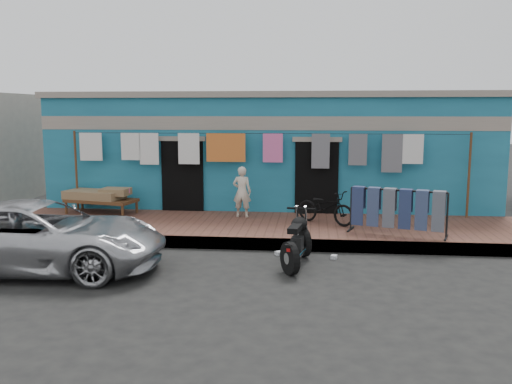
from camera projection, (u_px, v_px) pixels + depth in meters
name	position (u px, v px, depth m)	size (l,w,h in m)	color
ground	(244.00, 271.00, 9.74)	(80.00, 80.00, 0.00)	black
sidewalk	(260.00, 229.00, 12.68)	(28.00, 3.00, 0.25)	brown
curb	(254.00, 244.00, 11.25)	(28.00, 0.10, 0.25)	gray
building	(273.00, 150.00, 16.36)	(12.20, 5.20, 3.36)	#1D637F
clothesline	(251.00, 152.00, 13.69)	(10.06, 0.06, 2.10)	brown
car	(39.00, 235.00, 9.73)	(2.10, 4.61, 1.30)	silver
seated_person	(242.00, 192.00, 13.37)	(0.46, 0.30, 1.27)	beige
bicycle	(326.00, 203.00, 12.60)	(0.52, 1.49, 0.96)	black
motorcycle	(297.00, 239.00, 10.08)	(0.79, 1.64, 1.02)	black
charpoy	(101.00, 201.00, 13.91)	(2.02, 1.27, 0.63)	brown
jeans_rack	(398.00, 211.00, 11.51)	(2.14, 1.06, 1.02)	black
litter_a	(280.00, 253.00, 10.86)	(0.17, 0.13, 0.07)	silver
litter_b	(334.00, 257.00, 10.57)	(0.14, 0.11, 0.07)	silver
litter_c	(291.00, 255.00, 10.70)	(0.21, 0.16, 0.08)	silver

